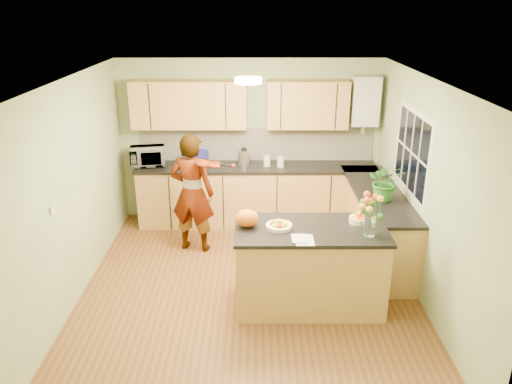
{
  "coord_description": "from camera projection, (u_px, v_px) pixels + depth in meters",
  "views": [
    {
      "loc": [
        0.07,
        -5.26,
        3.28
      ],
      "look_at": [
        0.09,
        0.5,
        1.07
      ],
      "focal_mm": 35.0,
      "sensor_mm": 36.0,
      "label": 1
    }
  ],
  "objects": [
    {
      "name": "floor",
      "position": [
        249.0,
        288.0,
        6.09
      ],
      "size": [
        4.5,
        4.5,
        0.0
      ],
      "primitive_type": "plane",
      "color": "brown",
      "rests_on": "ground"
    },
    {
      "name": "ceiling",
      "position": [
        248.0,
        81.0,
        5.19
      ],
      "size": [
        4.0,
        4.5,
        0.02
      ],
      "primitive_type": "cube",
      "color": "white",
      "rests_on": "wall_back"
    },
    {
      "name": "wall_back",
      "position": [
        250.0,
        141.0,
        7.74
      ],
      "size": [
        4.0,
        0.02,
        2.5
      ],
      "primitive_type": "cube",
      "color": "gray",
      "rests_on": "floor"
    },
    {
      "name": "wall_front",
      "position": [
        245.0,
        307.0,
        3.54
      ],
      "size": [
        4.0,
        0.02,
        2.5
      ],
      "primitive_type": "cube",
      "color": "gray",
      "rests_on": "floor"
    },
    {
      "name": "wall_left",
      "position": [
        72.0,
        193.0,
        5.63
      ],
      "size": [
        0.02,
        4.5,
        2.5
      ],
      "primitive_type": "cube",
      "color": "gray",
      "rests_on": "floor"
    },
    {
      "name": "wall_right",
      "position": [
        425.0,
        193.0,
        5.64
      ],
      "size": [
        0.02,
        4.5,
        2.5
      ],
      "primitive_type": "cube",
      "color": "gray",
      "rests_on": "floor"
    },
    {
      "name": "back_counter",
      "position": [
        257.0,
        194.0,
        7.74
      ],
      "size": [
        3.64,
        0.62,
        0.94
      ],
      "color": "#AA7E44",
      "rests_on": "floor"
    },
    {
      "name": "right_counter",
      "position": [
        376.0,
        224.0,
        6.71
      ],
      "size": [
        0.62,
        2.24,
        0.94
      ],
      "color": "#AA7E44",
      "rests_on": "floor"
    },
    {
      "name": "splashback",
      "position": [
        257.0,
        144.0,
        7.74
      ],
      "size": [
        3.6,
        0.02,
        0.52
      ],
      "primitive_type": "cube",
      "color": "white",
      "rests_on": "back_counter"
    },
    {
      "name": "upper_cabinets",
      "position": [
        238.0,
        104.0,
        7.36
      ],
      "size": [
        3.2,
        0.34,
        0.7
      ],
      "color": "#AA7E44",
      "rests_on": "wall_back"
    },
    {
      "name": "boiler",
      "position": [
        365.0,
        101.0,
        7.36
      ],
      "size": [
        0.4,
        0.3,
        0.86
      ],
      "color": "silver",
      "rests_on": "wall_back"
    },
    {
      "name": "window_right",
      "position": [
        412.0,
        152.0,
        6.09
      ],
      "size": [
        0.01,
        1.3,
        1.05
      ],
      "color": "silver",
      "rests_on": "wall_right"
    },
    {
      "name": "light_switch",
      "position": [
        52.0,
        210.0,
        5.05
      ],
      "size": [
        0.02,
        0.09,
        0.09
      ],
      "primitive_type": "cube",
      "color": "silver",
      "rests_on": "wall_left"
    },
    {
      "name": "ceiling_lamp",
      "position": [
        248.0,
        80.0,
        5.48
      ],
      "size": [
        0.3,
        0.3,
        0.07
      ],
      "color": "#FFEABF",
      "rests_on": "ceiling"
    },
    {
      "name": "peninsula_island",
      "position": [
        309.0,
        266.0,
        5.62
      ],
      "size": [
        1.67,
        0.85,
        0.96
      ],
      "color": "#AA7E44",
      "rests_on": "floor"
    },
    {
      "name": "fruit_dish",
      "position": [
        279.0,
        225.0,
        5.44
      ],
      "size": [
        0.29,
        0.29,
        0.1
      ],
      "color": "#F0E5C0",
      "rests_on": "peninsula_island"
    },
    {
      "name": "orange_bowl",
      "position": [
        359.0,
        218.0,
        5.58
      ],
      "size": [
        0.21,
        0.21,
        0.12
      ],
      "color": "#F0E5C0",
      "rests_on": "peninsula_island"
    },
    {
      "name": "flower_vase",
      "position": [
        372.0,
        204.0,
        5.16
      ],
      "size": [
        0.29,
        0.29,
        0.54
      ],
      "rotation": [
        0.0,
        0.0,
        -0.15
      ],
      "color": "silver",
      "rests_on": "peninsula_island"
    },
    {
      "name": "orange_bag",
      "position": [
        247.0,
        218.0,
        5.46
      ],
      "size": [
        0.29,
        0.26,
        0.19
      ],
      "primitive_type": "ellipsoid",
      "rotation": [
        0.0,
        0.0,
        0.16
      ],
      "color": "orange",
      "rests_on": "peninsula_island"
    },
    {
      "name": "papers",
      "position": [
        304.0,
        240.0,
        5.17
      ],
      "size": [
        0.19,
        0.26,
        0.01
      ],
      "primitive_type": "cube",
      "color": "silver",
      "rests_on": "peninsula_island"
    },
    {
      "name": "violinist",
      "position": [
        192.0,
        193.0,
        6.78
      ],
      "size": [
        0.68,
        0.52,
        1.67
      ],
      "primitive_type": "imported",
      "rotation": [
        0.0,
        0.0,
        2.92
      ],
      "color": "tan",
      "rests_on": "floor"
    },
    {
      "name": "violin",
      "position": [
        204.0,
        163.0,
        6.39
      ],
      "size": [
        0.69,
        0.6,
        0.17
      ],
      "primitive_type": null,
      "rotation": [
        0.17,
        0.0,
        -0.61
      ],
      "color": "#4D0D04",
      "rests_on": "violinist"
    },
    {
      "name": "microwave",
      "position": [
        148.0,
        156.0,
        7.54
      ],
      "size": [
        0.57,
        0.43,
        0.28
      ],
      "primitive_type": "imported",
      "rotation": [
        0.0,
        0.0,
        0.18
      ],
      "color": "silver",
      "rests_on": "back_counter"
    },
    {
      "name": "blue_box",
      "position": [
        196.0,
        158.0,
        7.53
      ],
      "size": [
        0.36,
        0.32,
        0.24
      ],
      "primitive_type": "cube",
      "rotation": [
        0.0,
        0.0,
        -0.39
      ],
      "color": "#212B98",
      "rests_on": "back_counter"
    },
    {
      "name": "kettle",
      "position": [
        244.0,
        157.0,
        7.51
      ],
      "size": [
        0.18,
        0.18,
        0.34
      ],
      "rotation": [
        0.0,
        0.0,
        -0.15
      ],
      "color": "#BBBABF",
      "rests_on": "back_counter"
    },
    {
      "name": "jar_cream",
      "position": [
        267.0,
        161.0,
        7.53
      ],
      "size": [
        0.12,
        0.12,
        0.16
      ],
      "primitive_type": "cylinder",
      "rotation": [
        0.0,
        0.0,
        -0.17
      ],
      "color": "#F0E5C0",
      "rests_on": "back_counter"
    },
    {
      "name": "jar_white",
      "position": [
        281.0,
        162.0,
        7.48
      ],
      "size": [
        0.13,
        0.13,
        0.16
      ],
      "primitive_type": "cylinder",
      "rotation": [
        0.0,
        0.0,
        -0.3
      ],
      "color": "silver",
      "rests_on": "back_counter"
    },
    {
      "name": "potted_plant",
      "position": [
        386.0,
        182.0,
        6.18
      ],
      "size": [
        0.49,
        0.44,
        0.48
      ],
      "primitive_type": "imported",
      "rotation": [
        0.0,
        0.0,
        -0.14
      ],
      "color": "#2F7727",
      "rests_on": "right_counter"
    }
  ]
}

